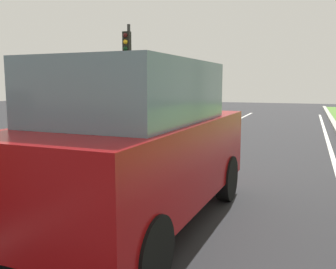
# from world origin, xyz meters

# --- Properties ---
(ground_plane) EXTENTS (60.00, 60.00, 0.00)m
(ground_plane) POSITION_xyz_m (0.00, 14.00, 0.00)
(ground_plane) COLOR #262628
(lane_line_center) EXTENTS (0.12, 32.00, 0.01)m
(lane_line_center) POSITION_xyz_m (-0.70, 14.00, 0.00)
(lane_line_center) COLOR silver
(lane_line_center) RESTS_ON ground
(lane_line_right_edge) EXTENTS (0.12, 32.00, 0.01)m
(lane_line_right_edge) POSITION_xyz_m (3.60, 14.00, 0.00)
(lane_line_right_edge) COLOR silver
(lane_line_right_edge) RESTS_ON ground
(car_suv_ahead) EXTENTS (2.09, 4.56, 2.28)m
(car_suv_ahead) POSITION_xyz_m (0.75, 8.98, 1.17)
(car_suv_ahead) COLOR maroon
(car_suv_ahead) RESTS_ON ground
(traffic_light_overhead_left) EXTENTS (0.32, 0.50, 4.55)m
(traffic_light_overhead_left) POSITION_xyz_m (-4.60, 19.25, 3.03)
(traffic_light_overhead_left) COLOR #2D2D2D
(traffic_light_overhead_left) RESTS_ON ground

